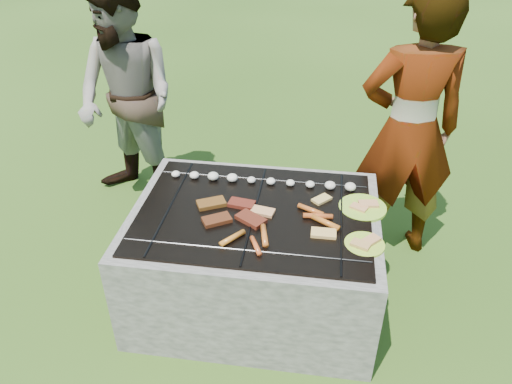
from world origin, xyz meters
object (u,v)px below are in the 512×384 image
plate_near (365,244)px  bystander (127,100)px  fire_pit (255,259)px  plate_far (363,207)px  cook (409,131)px

plate_near → bystander: (-1.57, 1.09, 0.19)m
fire_pit → plate_far: (0.56, 0.12, 0.33)m
cook → bystander: (-1.83, 0.29, -0.04)m
cook → plate_far: bearing=53.0°
fire_pit → plate_near: plate_near is taller
plate_near → fire_pit: bearing=161.5°
fire_pit → cook: (0.82, 0.62, 0.56)m
fire_pit → plate_far: bearing=12.2°
bystander → cook: bearing=19.0°
plate_far → plate_near: (-0.00, -0.31, -0.00)m
plate_far → cook: 0.60m
fire_pit → bystander: size_ratio=0.82×
plate_far → bystander: bystander is taller
fire_pit → plate_far: 0.66m
plate_near → cook: bearing=72.3°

